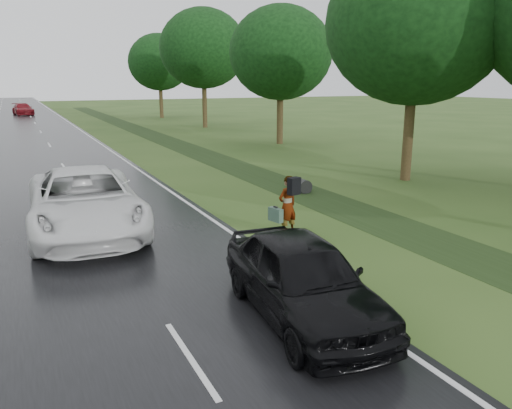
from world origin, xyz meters
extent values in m
cube|color=silver|center=(6.75, 45.00, 0.04)|extent=(0.12, 180.00, 0.01)
cube|color=black|center=(11.50, 20.00, 0.00)|extent=(2.20, 120.00, 0.01)
cylinder|color=#2D2D2D|center=(11.50, 10.00, 0.25)|extent=(0.56, 1.00, 0.56)
cylinder|color=#3D2F18|center=(17.00, 10.00, 1.92)|extent=(0.44, 0.44, 3.84)
ellipsoid|color=black|center=(17.00, 10.00, 6.69)|extent=(7.60, 7.60, 6.84)
cylinder|color=#3D2F18|center=(18.20, 24.00, 1.76)|extent=(0.44, 0.44, 3.52)
ellipsoid|color=black|center=(18.20, 24.00, 6.14)|extent=(7.00, 7.00, 6.30)
cylinder|color=#3D2F18|center=(17.80, 38.00, 2.08)|extent=(0.44, 0.44, 4.16)
ellipsoid|color=black|center=(17.80, 38.00, 7.16)|extent=(8.00, 8.00, 7.20)
cylinder|color=#3D2F18|center=(17.50, 52.00, 1.84)|extent=(0.44, 0.44, 3.68)
ellipsoid|color=black|center=(17.50, 52.00, 6.38)|extent=(7.20, 7.20, 6.48)
imported|color=#A5998C|center=(8.20, 5.18, 0.87)|extent=(0.71, 0.55, 1.73)
cube|color=black|center=(8.26, 4.94, 1.48)|extent=(0.39, 0.28, 0.49)
cube|color=#3F5C4E|center=(7.82, 5.19, 0.64)|extent=(0.27, 0.51, 0.39)
cube|color=black|center=(7.82, 5.19, 0.87)|extent=(0.08, 0.17, 0.03)
imported|color=white|center=(3.00, 7.89, 0.95)|extent=(3.37, 6.70, 1.82)
imported|color=black|center=(5.85, 0.45, 0.82)|extent=(2.28, 4.75, 1.57)
imported|color=maroon|center=(2.81, 64.04, 0.76)|extent=(2.73, 5.22, 1.44)
camera|label=1|loc=(1.33, -6.88, 4.37)|focal=35.00mm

